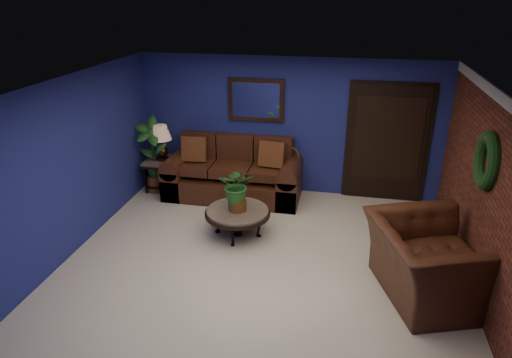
% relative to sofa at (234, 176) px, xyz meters
% --- Properties ---
extents(floor, '(5.50, 5.50, 0.00)m').
position_rel_sofa_xyz_m(floor, '(0.93, -2.09, -0.36)').
color(floor, beige).
rests_on(floor, ground).
extents(wall_back, '(5.50, 0.04, 2.50)m').
position_rel_sofa_xyz_m(wall_back, '(0.93, 0.41, 0.89)').
color(wall_back, navy).
rests_on(wall_back, ground).
extents(wall_left, '(0.04, 5.00, 2.50)m').
position_rel_sofa_xyz_m(wall_left, '(-1.82, -2.09, 0.89)').
color(wall_left, navy).
rests_on(wall_left, ground).
extents(wall_right_brick, '(0.04, 5.00, 2.50)m').
position_rel_sofa_xyz_m(wall_right_brick, '(3.68, -2.09, 0.89)').
color(wall_right_brick, maroon).
rests_on(wall_right_brick, ground).
extents(ceiling, '(5.50, 5.00, 0.02)m').
position_rel_sofa_xyz_m(ceiling, '(0.93, -2.09, 2.14)').
color(ceiling, white).
rests_on(ceiling, wall_back).
extents(crown_molding, '(0.03, 5.00, 0.14)m').
position_rel_sofa_xyz_m(crown_molding, '(3.65, -2.09, 2.07)').
color(crown_molding, white).
rests_on(crown_molding, wall_right_brick).
extents(wall_mirror, '(1.02, 0.06, 0.77)m').
position_rel_sofa_xyz_m(wall_mirror, '(0.33, 0.37, 1.36)').
color(wall_mirror, '#432816').
rests_on(wall_mirror, wall_back).
extents(closet_door, '(1.44, 0.06, 2.18)m').
position_rel_sofa_xyz_m(closet_door, '(2.68, 0.38, 0.69)').
color(closet_door, black).
rests_on(closet_door, wall_back).
extents(wreath, '(0.16, 0.72, 0.72)m').
position_rel_sofa_xyz_m(wreath, '(3.62, -2.04, 1.34)').
color(wreath, black).
rests_on(wreath, wall_right_brick).
extents(sofa, '(2.45, 1.06, 1.10)m').
position_rel_sofa_xyz_m(sofa, '(0.00, 0.00, 0.00)').
color(sofa, '#432013').
rests_on(sofa, ground).
extents(coffee_table, '(1.01, 1.01, 0.43)m').
position_rel_sofa_xyz_m(coffee_table, '(0.42, -1.47, 0.02)').
color(coffee_table, '#4F4B45').
rests_on(coffee_table, ground).
extents(end_table, '(0.66, 0.66, 0.60)m').
position_rel_sofa_xyz_m(end_table, '(-1.37, -0.04, 0.10)').
color(end_table, '#4F4B45').
rests_on(end_table, ground).
extents(table_lamp, '(0.38, 0.38, 0.64)m').
position_rel_sofa_xyz_m(table_lamp, '(-1.37, -0.04, 0.66)').
color(table_lamp, '#432816').
rests_on(table_lamp, end_table).
extents(side_chair, '(0.44, 0.44, 0.97)m').
position_rel_sofa_xyz_m(side_chair, '(0.98, 0.03, 0.19)').
color(side_chair, '#593219').
rests_on(side_chair, ground).
extents(armchair, '(1.69, 1.81, 0.96)m').
position_rel_sofa_xyz_m(armchair, '(3.08, -2.46, 0.12)').
color(armchair, '#432013').
rests_on(armchair, ground).
extents(coffee_plant, '(0.57, 0.51, 0.70)m').
position_rel_sofa_xyz_m(coffee_plant, '(0.42, -1.47, 0.46)').
color(coffee_plant, '#5C2E17').
rests_on(coffee_plant, coffee_table).
extents(floor_plant, '(0.42, 0.36, 0.84)m').
position_rel_sofa_xyz_m(floor_plant, '(3.28, -1.49, 0.08)').
color(floor_plant, '#5C2E17').
rests_on(floor_plant, ground).
extents(tall_plant, '(0.68, 0.52, 1.42)m').
position_rel_sofa_xyz_m(tall_plant, '(-1.52, -0.14, 0.41)').
color(tall_plant, brown).
rests_on(tall_plant, ground).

